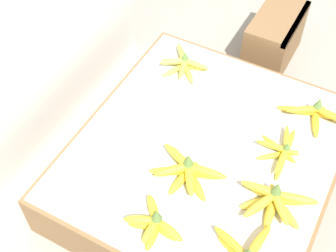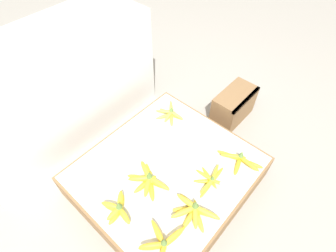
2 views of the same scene
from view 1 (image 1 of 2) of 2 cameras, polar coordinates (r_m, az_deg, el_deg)
ground_plane at (r=1.98m, az=4.28°, el=-6.46°), size 10.00×10.00×0.00m
display_platform at (r=1.89m, az=4.47°, el=-4.63°), size 1.06×0.97×0.22m
wooden_crate at (r=2.44m, az=12.81°, el=10.40°), size 0.38×0.20×0.27m
banana_bunch_front_midleft at (r=1.67m, az=12.77°, el=-8.87°), size 0.20×0.27×0.11m
banana_bunch_front_midright at (r=1.81m, az=13.74°, el=-2.98°), size 0.26×0.17×0.08m
banana_bunch_front_right at (r=1.96m, az=17.68°, el=1.44°), size 0.18×0.30×0.10m
banana_bunch_middle_left at (r=1.58m, az=-1.71°, el=-11.79°), size 0.18×0.22×0.11m
banana_bunch_middle_midleft at (r=1.70m, az=2.31°, el=-5.48°), size 0.21×0.28×0.11m
banana_bunch_back_right at (r=2.08m, az=1.90°, el=7.59°), size 0.21×0.22×0.09m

